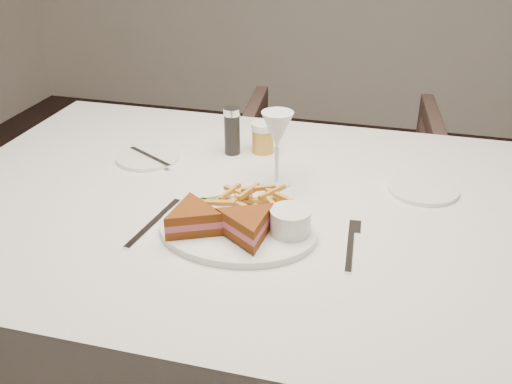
% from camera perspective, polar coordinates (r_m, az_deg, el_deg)
% --- Properties ---
extents(table, '(1.49, 1.00, 0.75)m').
position_cam_1_polar(table, '(1.47, 0.51, -13.80)').
color(table, silver).
rests_on(table, ground).
extents(chair_far, '(0.77, 0.73, 0.73)m').
position_cam_1_polar(chair_far, '(2.15, 8.00, 0.26)').
color(chair_far, '#45312A').
rests_on(chair_far, ground).
extents(table_setting, '(0.84, 0.60, 0.18)m').
position_cam_1_polar(table_setting, '(1.20, -0.62, -0.37)').
color(table_setting, white).
rests_on(table_setting, table).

